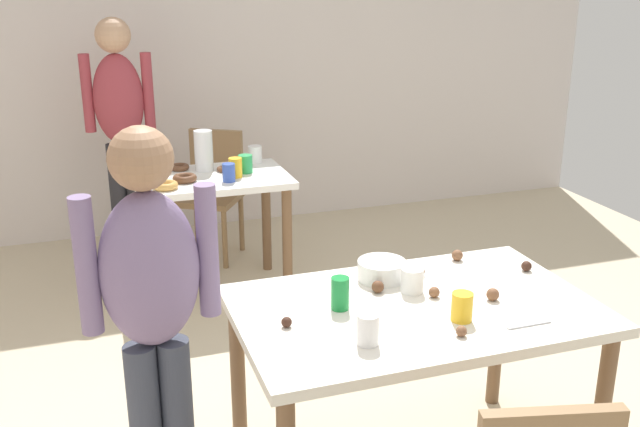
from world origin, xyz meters
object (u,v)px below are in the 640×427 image
at_px(soda_can, 340,293).
at_px(pitcher_far, 204,151).
at_px(chair_far_table, 212,186).
at_px(mixing_bowl, 382,270).
at_px(person_girl_near, 153,306).
at_px(person_adult_far, 120,119).
at_px(dining_table_far, 212,198).
at_px(dining_table_near, 414,327).

relative_size(soda_can, pitcher_far, 0.49).
distance_m(chair_far_table, mixing_bowl, 2.41).
bearing_deg(soda_can, person_girl_near, -175.94).
distance_m(person_girl_near, person_adult_far, 2.67).
xyz_separation_m(dining_table_far, person_adult_far, (-0.46, 0.70, 0.38)).
distance_m(dining_table_far, soda_can, 1.94).
distance_m(dining_table_near, dining_table_far, 2.02).
bearing_deg(mixing_bowl, dining_table_far, 101.76).
distance_m(dining_table_near, person_adult_far, 2.83).
bearing_deg(mixing_bowl, chair_far_table, 95.81).
xyz_separation_m(person_girl_near, mixing_bowl, (0.92, 0.25, -0.10)).
distance_m(soda_can, pitcher_far, 2.07).
height_order(dining_table_near, dining_table_far, same).
bearing_deg(dining_table_near, mixing_bowl, 95.08).
xyz_separation_m(dining_table_far, soda_can, (0.11, -1.92, 0.20)).
bearing_deg(chair_far_table, pitcher_far, -104.49).
height_order(person_girl_near, person_adult_far, person_adult_far).
xyz_separation_m(dining_table_far, mixing_bowl, (0.36, -1.72, 0.18)).
bearing_deg(soda_can, person_adult_far, 102.19).
relative_size(person_girl_near, soda_can, 12.14).
relative_size(person_adult_far, pitcher_far, 6.60).
distance_m(mixing_bowl, pitcher_far, 1.90).
relative_size(person_girl_near, pitcher_far, 5.96).
bearing_deg(dining_table_far, dining_table_near, -79.11).
relative_size(dining_table_far, chair_far_table, 1.04).
distance_m(person_adult_far, soda_can, 2.69).
xyz_separation_m(dining_table_far, chair_far_table, (0.12, 0.65, -0.12)).
relative_size(chair_far_table, person_girl_near, 0.59).
bearing_deg(person_girl_near, soda_can, 4.06).
xyz_separation_m(person_adult_far, soda_can, (0.57, -2.62, -0.18)).
bearing_deg(dining_table_far, pitcher_far, 96.19).
relative_size(dining_table_near, soda_can, 10.83).
height_order(dining_table_far, soda_can, soda_can).
relative_size(dining_table_far, person_girl_near, 0.61).
xyz_separation_m(dining_table_near, mixing_bowl, (-0.02, 0.26, 0.13)).
bearing_deg(dining_table_far, soda_can, -86.75).
bearing_deg(mixing_bowl, pitcher_far, 101.35).
bearing_deg(soda_can, dining_table_far, 93.25).
height_order(chair_far_table, person_adult_far, person_adult_far).
bearing_deg(pitcher_far, chair_far_table, 75.51).
xyz_separation_m(mixing_bowl, pitcher_far, (-0.37, 1.86, 0.09)).
bearing_deg(person_adult_far, person_girl_near, -92.19).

